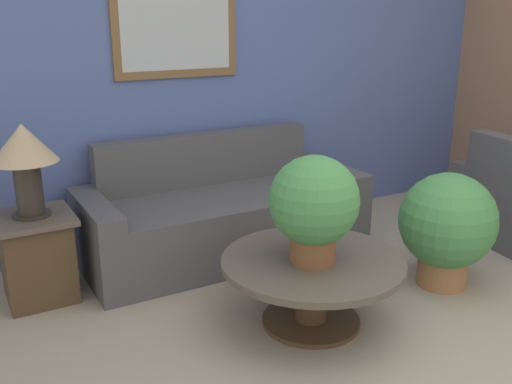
% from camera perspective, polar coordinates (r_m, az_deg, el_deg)
% --- Properties ---
extents(wall_back, '(7.20, 0.09, 2.60)m').
position_cam_1_polar(wall_back, '(4.69, -2.57, 11.80)').
color(wall_back, '#5166A8').
rests_on(wall_back, ground_plane).
extents(couch_main, '(2.12, 0.86, 0.88)m').
position_cam_1_polar(couch_main, '(4.35, -3.27, -2.37)').
color(couch_main, '#4C4C51').
rests_on(couch_main, ground_plane).
extents(coffee_table, '(1.06, 1.06, 0.42)m').
position_cam_1_polar(coffee_table, '(3.37, 5.64, -8.40)').
color(coffee_table, '#4C3823').
rests_on(coffee_table, ground_plane).
extents(side_table, '(0.48, 0.48, 0.57)m').
position_cam_1_polar(side_table, '(3.90, -21.03, -6.06)').
color(side_table, '#4C3823').
rests_on(side_table, ground_plane).
extents(table_lamp, '(0.40, 0.40, 0.58)m').
position_cam_1_polar(table_lamp, '(3.70, -22.16, 3.63)').
color(table_lamp, '#2D2823').
rests_on(table_lamp, side_table).
extents(potted_plant_on_table, '(0.51, 0.51, 0.62)m').
position_cam_1_polar(potted_plant_on_table, '(3.17, 5.81, -1.24)').
color(potted_plant_on_table, brown).
rests_on(potted_plant_on_table, coffee_table).
extents(potted_plant_floor, '(0.64, 0.64, 0.78)m').
position_cam_1_polar(potted_plant_floor, '(3.98, 18.56, -3.13)').
color(potted_plant_floor, '#9E6B42').
rests_on(potted_plant_floor, ground_plane).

